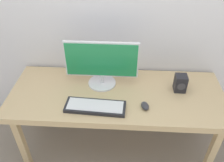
{
  "coord_description": "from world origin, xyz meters",
  "views": [
    {
      "loc": [
        0.05,
        -1.43,
        1.93
      ],
      "look_at": [
        -0.04,
        0.0,
        0.83
      ],
      "focal_mm": 37.26,
      "sensor_mm": 36.0,
      "label": 1
    }
  ],
  "objects_px": {
    "mouse": "(145,106)",
    "speaker_right": "(180,83)",
    "desk": "(117,99)",
    "monitor": "(102,63)",
    "keyboard_primary": "(95,107)"
  },
  "relations": [
    {
      "from": "mouse",
      "to": "speaker_right",
      "type": "distance_m",
      "value": 0.37
    },
    {
      "from": "desk",
      "to": "speaker_right",
      "type": "height_order",
      "value": "speaker_right"
    },
    {
      "from": "monitor",
      "to": "mouse",
      "type": "height_order",
      "value": "monitor"
    },
    {
      "from": "mouse",
      "to": "speaker_right",
      "type": "height_order",
      "value": "speaker_right"
    },
    {
      "from": "monitor",
      "to": "speaker_right",
      "type": "height_order",
      "value": "monitor"
    },
    {
      "from": "keyboard_primary",
      "to": "speaker_right",
      "type": "height_order",
      "value": "speaker_right"
    },
    {
      "from": "monitor",
      "to": "speaker_right",
      "type": "xyz_separation_m",
      "value": [
        0.64,
        -0.06,
        -0.13
      ]
    },
    {
      "from": "keyboard_primary",
      "to": "mouse",
      "type": "relative_size",
      "value": 5.31
    },
    {
      "from": "desk",
      "to": "speaker_right",
      "type": "relative_size",
      "value": 12.11
    },
    {
      "from": "desk",
      "to": "monitor",
      "type": "xyz_separation_m",
      "value": [
        -0.13,
        0.12,
        0.26
      ]
    },
    {
      "from": "keyboard_primary",
      "to": "speaker_right",
      "type": "distance_m",
      "value": 0.71
    },
    {
      "from": "keyboard_primary",
      "to": "monitor",
      "type": "bearing_deg",
      "value": 85.77
    },
    {
      "from": "keyboard_primary",
      "to": "mouse",
      "type": "xyz_separation_m",
      "value": [
        0.37,
        0.02,
        0.01
      ]
    },
    {
      "from": "desk",
      "to": "mouse",
      "type": "distance_m",
      "value": 0.28
    },
    {
      "from": "monitor",
      "to": "keyboard_primary",
      "type": "bearing_deg",
      "value": -94.23
    }
  ]
}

